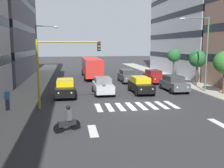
% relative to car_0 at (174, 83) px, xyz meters
% --- Properties ---
extents(ground_plane, '(180.00, 180.00, 0.00)m').
position_rel_car_0_xyz_m(ground_plane, '(5.84, 5.90, -0.89)').
color(ground_plane, '#2D2D30').
extents(sidewalk_right, '(3.26, 90.00, 0.15)m').
position_rel_car_0_xyz_m(sidewalk_right, '(15.73, 5.90, -0.81)').
color(sidewalk_right, '#9E998E').
rests_on(sidewalk_right, ground_plane).
extents(crosswalk_markings, '(6.75, 2.80, 0.01)m').
position_rel_car_0_xyz_m(crosswalk_markings, '(5.84, 5.90, -0.88)').
color(crosswalk_markings, silver).
rests_on(crosswalk_markings, ground_plane).
extents(lane_arrow_0, '(0.50, 2.20, 0.01)m').
position_rel_car_0_xyz_m(lane_arrow_0, '(1.71, 11.40, -0.88)').
color(lane_arrow_0, silver).
rests_on(lane_arrow_0, ground_plane).
extents(lane_arrow_1, '(0.50, 2.20, 0.01)m').
position_rel_car_0_xyz_m(lane_arrow_1, '(9.97, 11.40, -0.88)').
color(lane_arrow_1, silver).
rests_on(lane_arrow_1, ground_plane).
extents(car_0, '(2.02, 4.44, 1.72)m').
position_rel_car_0_xyz_m(car_0, '(0.00, 0.00, 0.00)').
color(car_0, '#474C51').
rests_on(car_0, ground_plane).
extents(car_1, '(2.02, 4.44, 1.72)m').
position_rel_car_0_xyz_m(car_1, '(3.88, 0.44, 0.00)').
color(car_1, black).
rests_on(car_1, ground_plane).
extents(car_2, '(2.02, 4.44, 1.72)m').
position_rel_car_0_xyz_m(car_2, '(7.88, 0.18, 0.00)').
color(car_2, '#B2B7BC').
rests_on(car_2, ground_plane).
extents(car_3, '(2.02, 4.44, 1.72)m').
position_rel_car_0_xyz_m(car_3, '(11.71, 1.03, 0.00)').
color(car_3, black).
rests_on(car_3, ground_plane).
extents(car_row2_0, '(2.02, 4.44, 1.72)m').
position_rel_car_0_xyz_m(car_row2_0, '(3.56, -7.35, 0.00)').
color(car_row2_0, '#474C51').
rests_on(car_row2_0, ground_plane).
extents(car_row2_1, '(2.02, 4.44, 1.72)m').
position_rel_car_0_xyz_m(car_row2_1, '(0.15, -6.26, 0.00)').
color(car_row2_1, maroon).
rests_on(car_row2_1, ground_plane).
extents(bus_behind_traffic, '(2.78, 10.50, 3.00)m').
position_rel_car_0_xyz_m(bus_behind_traffic, '(7.88, -13.06, 0.97)').
color(bus_behind_traffic, red).
rests_on(bus_behind_traffic, ground_plane).
extents(motorcycle_with_rider, '(1.58, 0.82, 1.57)m').
position_rel_car_0_xyz_m(motorcycle_with_rider, '(11.45, 11.23, -0.24)').
color(motorcycle_with_rider, black).
rests_on(motorcycle_with_rider, ground_plane).
extents(traffic_light_gantry, '(5.03, 0.36, 5.50)m').
position_rel_car_0_xyz_m(traffic_light_gantry, '(12.22, 5.46, 2.87)').
color(traffic_light_gantry, '#AD991E').
rests_on(traffic_light_gantry, ground_plane).
extents(street_lamp_left, '(3.25, 0.28, 7.77)m').
position_rel_car_0_xyz_m(street_lamp_left, '(-2.50, 1.26, 4.01)').
color(street_lamp_left, '#4C6B56').
rests_on(street_lamp_left, sidewalk_left).
extents(street_lamp_right, '(2.44, 0.28, 7.06)m').
position_rel_car_0_xyz_m(street_lamp_right, '(14.33, -2.68, 3.54)').
color(street_lamp_right, '#4C6B56').
rests_on(street_lamp_right, sidewalk_right).
extents(street_tree_1, '(2.10, 2.10, 4.28)m').
position_rel_car_0_xyz_m(street_tree_1, '(-4.17, -2.81, 2.48)').
color(street_tree_1, '#513823').
rests_on(street_tree_1, sidewalk_left).
extents(street_tree_2, '(1.95, 1.95, 4.32)m').
position_rel_car_0_xyz_m(street_tree_2, '(-4.10, -9.66, 2.58)').
color(street_tree_2, '#513823').
rests_on(street_tree_2, sidewalk_left).
extents(pedestrian_waiting, '(0.36, 0.24, 1.63)m').
position_rel_car_0_xyz_m(pedestrian_waiting, '(15.98, 6.05, 0.11)').
color(pedestrian_waiting, '#2D3347').
rests_on(pedestrian_waiting, sidewalk_right).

